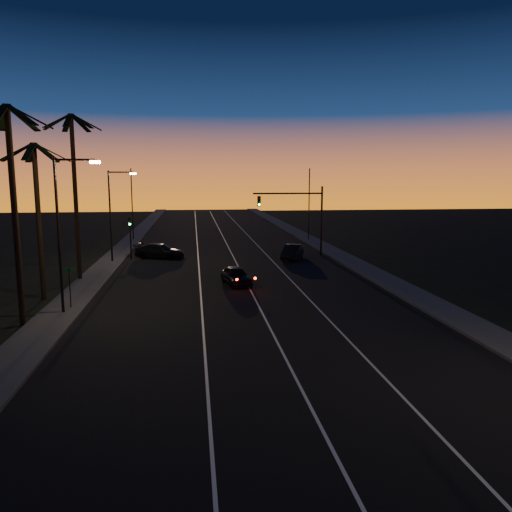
{
  "coord_description": "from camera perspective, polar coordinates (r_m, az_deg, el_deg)",
  "views": [
    {
      "loc": [
        -3.4,
        -9.24,
        7.87
      ],
      "look_at": [
        0.32,
        20.35,
        3.17
      ],
      "focal_mm": 35.0,
      "sensor_mm": 36.0,
      "label": 1
    }
  ],
  "objects": [
    {
      "name": "sidewalk_right",
      "position": [
        42.59,
        13.01,
        -1.81
      ],
      "size": [
        2.4,
        170.0,
        0.16
      ],
      "primitive_type": "cube",
      "color": "#363634",
      "rests_on": "ground"
    },
    {
      "name": "road",
      "position": [
        40.16,
        -2.18,
        -2.33
      ],
      "size": [
        20.0,
        170.0,
        0.01
      ],
      "primitive_type": "cube",
      "color": "black",
      "rests_on": "ground"
    },
    {
      "name": "signal_mast",
      "position": [
        50.44,
        4.92,
        5.42
      ],
      "size": [
        7.1,
        0.41,
        7.0
      ],
      "color": "black",
      "rests_on": "ground"
    },
    {
      "name": "lead_car",
      "position": [
        36.97,
        -2.29,
        -2.26
      ],
      "size": [
        2.44,
        4.61,
        1.34
      ],
      "color": "black",
      "rests_on": "road"
    },
    {
      "name": "cross_car",
      "position": [
        49.75,
        -10.92,
        0.54
      ],
      "size": [
        5.31,
        3.6,
        1.43
      ],
      "color": "black",
      "rests_on": "road"
    },
    {
      "name": "streetlight_left_far",
      "position": [
        47.88,
        -15.99,
        5.26
      ],
      "size": [
        2.55,
        0.26,
        8.5
      ],
      "color": "black",
      "rests_on": "ground"
    },
    {
      "name": "streetlight_left_near",
      "position": [
        30.24,
        -21.16,
        3.53
      ],
      "size": [
        2.55,
        0.26,
        9.0
      ],
      "color": "black",
      "rests_on": "ground"
    },
    {
      "name": "far_pole_right",
      "position": [
        63.0,
        6.08,
        5.85
      ],
      "size": [
        0.14,
        0.14,
        9.0
      ],
      "primitive_type": "cylinder",
      "color": "black",
      "rests_on": "ground"
    },
    {
      "name": "lane_stripe_left",
      "position": [
        40.02,
        -6.47,
        -2.41
      ],
      "size": [
        0.12,
        160.0,
        0.01
      ],
      "primitive_type": "cube",
      "color": "silver",
      "rests_on": "road"
    },
    {
      "name": "far_pole_left",
      "position": [
        64.78,
        -13.97,
        5.72
      ],
      "size": [
        0.14,
        0.14,
        9.0
      ],
      "primitive_type": "cylinder",
      "color": "black",
      "rests_on": "ground"
    },
    {
      "name": "lane_stripe_mid",
      "position": [
        40.21,
        -1.47,
        -2.3
      ],
      "size": [
        0.12,
        160.0,
        0.01
      ],
      "primitive_type": "cube",
      "color": "silver",
      "rests_on": "road"
    },
    {
      "name": "sidewalk_left",
      "position": [
        40.76,
        -18.08,
        -2.5
      ],
      "size": [
        2.4,
        170.0,
        0.16
      ],
      "primitive_type": "cube",
      "color": "#363634",
      "rests_on": "ground"
    },
    {
      "name": "lane_stripe_right",
      "position": [
        40.7,
        3.44,
        -2.18
      ],
      "size": [
        0.12,
        160.0,
        0.01
      ],
      "primitive_type": "cube",
      "color": "silver",
      "rests_on": "road"
    },
    {
      "name": "palm_far",
      "position": [
        40.21,
        -20.02,
        8.06
      ],
      "size": [
        4.25,
        4.16,
        12.53
      ],
      "color": "black",
      "rests_on": "ground"
    },
    {
      "name": "right_car",
      "position": [
        48.54,
        4.17,
        0.46
      ],
      "size": [
        3.01,
        4.51,
        1.41
      ],
      "color": "black",
      "rests_on": "road"
    },
    {
      "name": "street_sign",
      "position": [
        31.75,
        -20.53,
        -2.9
      ],
      "size": [
        0.7,
        0.06,
        2.6
      ],
      "color": "black",
      "rests_on": "ground"
    },
    {
      "name": "palm_mid",
      "position": [
        34.69,
        -23.69,
        5.54
      ],
      "size": [
        4.25,
        4.16,
        10.03
      ],
      "color": "black",
      "rests_on": "ground"
    },
    {
      "name": "palm_near",
      "position": [
        28.76,
        -26.0,
        6.48
      ],
      "size": [
        4.25,
        4.16,
        11.53
      ],
      "color": "black",
      "rests_on": "ground"
    },
    {
      "name": "signal_post",
      "position": [
        49.85,
        -14.19,
        2.96
      ],
      "size": [
        0.28,
        0.37,
        4.2
      ],
      "color": "black",
      "rests_on": "ground"
    }
  ]
}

